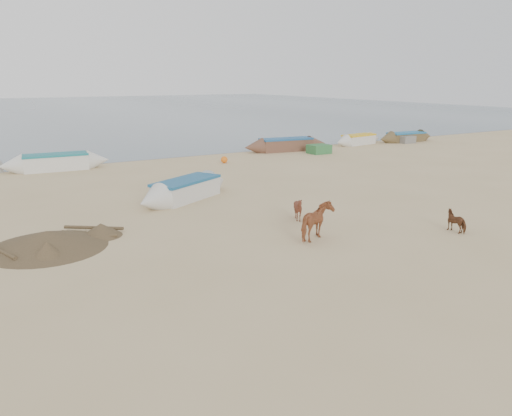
{
  "coord_description": "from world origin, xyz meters",
  "views": [
    {
      "loc": [
        -8.41,
        -10.36,
        5.36
      ],
      "look_at": [
        0.0,
        4.0,
        1.0
      ],
      "focal_mm": 35.0,
      "sensor_mm": 36.0,
      "label": 1
    }
  ],
  "objects_px": {
    "calf_front": "(298,209)",
    "calf_right": "(457,221)",
    "near_canoe": "(186,189)",
    "cow_adult": "(317,222)"
  },
  "relations": [
    {
      "from": "calf_front",
      "to": "calf_right",
      "type": "bearing_deg",
      "value": 23.5
    },
    {
      "from": "calf_right",
      "to": "near_canoe",
      "type": "height_order",
      "value": "near_canoe"
    },
    {
      "from": "cow_adult",
      "to": "near_canoe",
      "type": "distance_m",
      "value": 7.86
    },
    {
      "from": "calf_front",
      "to": "cow_adult",
      "type": "bearing_deg",
      "value": -42.51
    },
    {
      "from": "calf_right",
      "to": "near_canoe",
      "type": "xyz_separation_m",
      "value": [
        -6.49,
        9.48,
        0.08
      ]
    },
    {
      "from": "calf_front",
      "to": "calf_right",
      "type": "height_order",
      "value": "calf_front"
    },
    {
      "from": "cow_adult",
      "to": "calf_front",
      "type": "height_order",
      "value": "cow_adult"
    },
    {
      "from": "calf_front",
      "to": "near_canoe",
      "type": "bearing_deg",
      "value": -178.69
    },
    {
      "from": "near_canoe",
      "to": "calf_front",
      "type": "bearing_deg",
      "value": -95.37
    },
    {
      "from": "near_canoe",
      "to": "cow_adult",
      "type": "bearing_deg",
      "value": -107.61
    }
  ]
}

